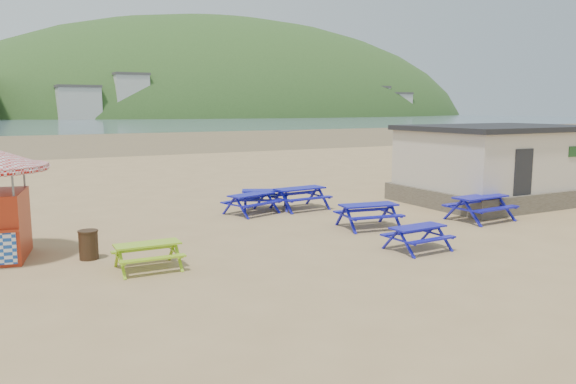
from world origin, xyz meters
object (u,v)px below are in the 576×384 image
picnic_table_yellow (148,256)px  litter_bin (89,245)px  picnic_table_blue_b (266,200)px  picnic_table_blue_a (251,204)px  amenity_block (497,164)px

picnic_table_yellow → litter_bin: litter_bin is taller
picnic_table_blue_b → picnic_table_yellow: (-6.05, -5.93, -0.05)m
picnic_table_blue_b → picnic_table_blue_a: bearing=-120.5°
picnic_table_yellow → amenity_block: amenity_block is taller
picnic_table_blue_b → litter_bin: bearing=-124.0°
picnic_table_blue_a → picnic_table_yellow: size_ratio=1.36×
amenity_block → picnic_table_yellow: bearing=-168.5°
picnic_table_yellow → amenity_block: 15.74m
picnic_table_blue_b → litter_bin: size_ratio=2.94×
litter_bin → picnic_table_yellow: bearing=-55.9°
picnic_table_blue_a → amenity_block: bearing=-30.1°
picnic_table_blue_a → litter_bin: bearing=-167.5°
picnic_table_blue_b → picnic_table_yellow: bearing=-110.4°
picnic_table_blue_b → amenity_block: amenity_block is taller
picnic_table_blue_a → litter_bin: 7.30m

